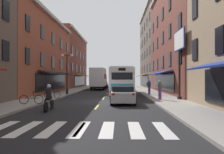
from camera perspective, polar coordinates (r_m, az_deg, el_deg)
The scene contains 17 objects.
ground_plane at distance 18.60m, azimuth -2.96°, elevation -6.76°, with size 34.80×80.00×0.10m, color black.
lane_centre_dashes at distance 18.34m, azimuth -3.02°, elevation -6.67°, with size 0.14×73.90×0.01m.
crosswalk_near at distance 8.79m, azimuth -8.60°, elevation -13.55°, with size 7.10×2.80×0.01m.
sidewalk_left at distance 19.96m, azimuth -20.18°, elevation -5.95°, with size 3.00×80.00×0.14m, color gray.
sidewalk_right at distance 19.02m, azimuth 15.16°, elevation -6.24°, with size 3.00×80.00×0.14m, color gray.
storefront_row_right at distance 24.93m, azimuth 25.73°, elevation 12.92°, with size 9.44×79.90×17.35m.
billboard_sign at distance 20.42m, azimuth 17.63°, elevation 7.80°, with size 0.40×3.09×6.26m.
transit_bus at distance 26.73m, azimuth 2.48°, elevation -1.04°, with size 2.67×12.15×3.26m.
box_truck at distance 38.15m, azimuth -3.57°, elevation -0.46°, with size 2.56×7.84×3.79m.
sedan_near at distance 17.23m, azimuth 2.88°, elevation -4.68°, with size 1.91×4.47×1.39m.
sedan_mid at distance 49.30m, azimuth -2.20°, elevation -1.95°, with size 1.91×4.36×1.34m.
motorcycle_rider at distance 13.88m, azimuth -16.58°, elevation -5.75°, with size 0.62×2.07×1.66m.
bicycle_near at distance 16.67m, azimuth -20.80°, elevation -5.55°, with size 1.70×0.48×0.91m.
bicycle_mid at distance 20.91m, azimuth -15.76°, elevation -4.52°, with size 1.69×0.52×0.91m.
pedestrian_near at distance 25.60m, azimuth 9.93°, elevation -2.50°, with size 0.49×0.50×1.75m.
pedestrian_mid at distance 19.43m, azimuth 12.72°, elevation -3.30°, with size 0.36×0.36×1.71m.
street_lamp_twin at distance 25.84m, azimuth -11.96°, elevation 1.38°, with size 1.42×0.32×4.80m.
Camera 1 is at (1.55, -18.42, 2.00)m, focal length 34.09 mm.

